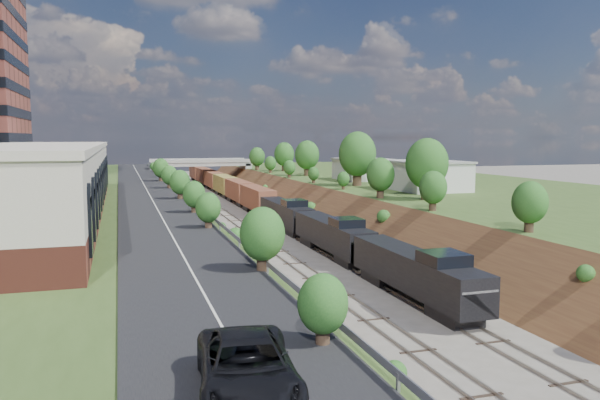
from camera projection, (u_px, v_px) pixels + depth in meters
The scene contains 17 objects.
ground at pixel (519, 386), 29.89m from camera, with size 400.00×400.00×0.00m, color #6B665B.
platform_left at pixel (11, 215), 76.89m from camera, with size 44.00×180.00×5.00m, color #3A5222.
platform_right at pixel (451, 199), 96.32m from camera, with size 44.00×180.00×5.00m, color #3A5222.
embankment_left at pixel (181, 226), 83.63m from camera, with size 7.07×180.00×7.07m, color brown.
embankment_right at pixel (326, 220), 90.11m from camera, with size 7.07×180.00×7.07m, color brown.
rail_left_track at pixel (239, 223), 86.09m from camera, with size 1.58×180.00×0.18m, color gray.
rail_right_track at pixel (273, 222), 87.63m from camera, with size 1.58×180.00×0.18m, color gray.
road at pixel (148, 192), 81.77m from camera, with size 8.00×180.00×0.10m, color black.
guardrail at pixel (178, 188), 82.73m from camera, with size 0.10×171.00×0.70m.
commercial_building at pixel (25, 180), 56.83m from camera, with size 14.30×62.30×7.00m.
overpass at pixel (200, 169), 145.23m from camera, with size 24.50×8.30×7.40m.
white_building_near at pixel (425, 176), 85.45m from camera, with size 9.00×12.00×4.00m, color silver.
white_building_far at pixel (362, 170), 106.22m from camera, with size 8.00×10.00×3.60m, color silver.
tree_right_large at pixel (427, 164), 71.88m from camera, with size 5.25×5.25×7.61m.
tree_left_crest at pixel (222, 211), 44.66m from camera, with size 2.45×2.45×3.55m.
freight_train at pixel (240, 191), 111.02m from camera, with size 2.93×149.44×4.55m.
suv at pixel (247, 368), 17.08m from camera, with size 2.82×6.11×1.70m, color black.
Camera 1 is at (-19.24, -24.09, 12.64)m, focal length 35.00 mm.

